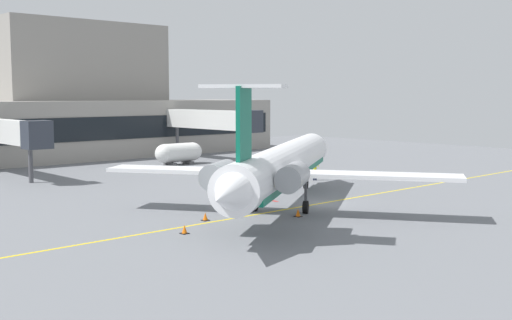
{
  "coord_description": "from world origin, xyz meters",
  "views": [
    {
      "loc": [
        -36.58,
        -32.46,
        8.38
      ],
      "look_at": [
        -1.16,
        6.36,
        3.0
      ],
      "focal_mm": 44.47,
      "sensor_mm": 36.0,
      "label": 1
    }
  ],
  "objects_px": {
    "regional_jet": "(282,165)",
    "fuel_tank": "(179,153)",
    "baggage_tug": "(277,157)",
    "marshaller": "(315,170)",
    "pushback_tractor": "(283,165)"
  },
  "relations": [
    {
      "from": "regional_jet",
      "to": "fuel_tank",
      "type": "distance_m",
      "value": 32.78
    },
    {
      "from": "regional_jet",
      "to": "pushback_tractor",
      "type": "bearing_deg",
      "value": 45.15
    },
    {
      "from": "baggage_tug",
      "to": "fuel_tank",
      "type": "relative_size",
      "value": 0.58
    },
    {
      "from": "regional_jet",
      "to": "marshaller",
      "type": "height_order",
      "value": "regional_jet"
    },
    {
      "from": "baggage_tug",
      "to": "fuel_tank",
      "type": "bearing_deg",
      "value": 141.78
    },
    {
      "from": "regional_jet",
      "to": "pushback_tractor",
      "type": "xyz_separation_m",
      "value": [
        15.29,
        15.37,
        -2.38
      ]
    },
    {
      "from": "regional_jet",
      "to": "marshaller",
      "type": "bearing_deg",
      "value": 34.21
    },
    {
      "from": "pushback_tractor",
      "to": "fuel_tank",
      "type": "relative_size",
      "value": 0.68
    },
    {
      "from": "pushback_tractor",
      "to": "marshaller",
      "type": "distance_m",
      "value": 6.04
    },
    {
      "from": "pushback_tractor",
      "to": "fuel_tank",
      "type": "distance_m",
      "value": 15.22
    },
    {
      "from": "fuel_tank",
      "to": "marshaller",
      "type": "height_order",
      "value": "fuel_tank"
    },
    {
      "from": "fuel_tank",
      "to": "baggage_tug",
      "type": "bearing_deg",
      "value": -38.22
    },
    {
      "from": "marshaller",
      "to": "regional_jet",
      "type": "bearing_deg",
      "value": -145.79
    },
    {
      "from": "regional_jet",
      "to": "pushback_tractor",
      "type": "height_order",
      "value": "regional_jet"
    },
    {
      "from": "baggage_tug",
      "to": "marshaller",
      "type": "xyz_separation_m",
      "value": [
        -7.86,
        -13.39,
        0.19
      ]
    }
  ]
}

